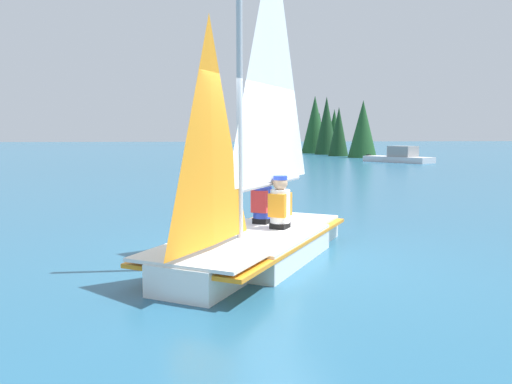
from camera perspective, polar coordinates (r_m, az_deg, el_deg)
The scene contains 6 objects.
ground_plane at distance 7.23m, azimuth -0.00°, elevation -7.66°, with size 260.00×260.00×0.00m, color #235675.
sailboat_main at distance 7.13m, azimuth 0.15°, elevation -2.22°, with size 4.22×3.47×4.89m.
sailor_helm at distance 7.53m, azimuth 2.77°, elevation -2.19°, with size 0.43×0.41×1.16m.
sailor_crew at distance 7.97m, azimuth 0.75°, elevation -1.78°, with size 0.43×0.41×1.16m.
motorboat_distant at distance 34.16m, azimuth 16.08°, elevation 3.91°, with size 4.67×3.76×1.07m.
treeline_shore at distance 47.98m, azimuth 8.43°, elevation 7.27°, with size 18.16×4.90×5.62m.
Camera 1 is at (6.93, -1.04, 1.77)m, focal length 35.00 mm.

